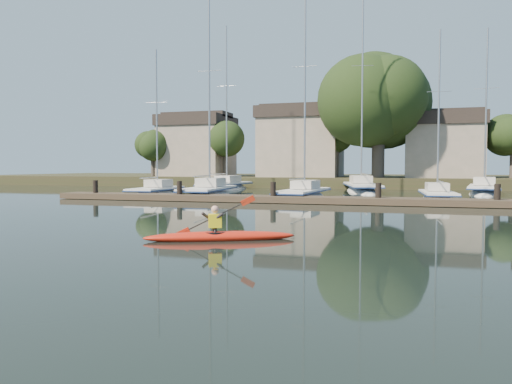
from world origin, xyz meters
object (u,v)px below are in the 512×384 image
(sailboat_0, at_px, (156,198))
(kayak, at_px, (219,234))
(sailboat_1, at_px, (209,200))
(sailboat_6, at_px, (362,194))
(dock, at_px, (324,200))
(sailboat_7, at_px, (484,197))
(sailboat_5, at_px, (226,192))
(sailboat_2, at_px, (303,201))
(sailboat_3, at_px, (437,203))

(sailboat_0, bearing_deg, kayak, -60.94)
(sailboat_1, xyz_separation_m, sailboat_6, (9.70, 9.54, -0.00))
(dock, height_order, sailboat_7, sailboat_7)
(sailboat_0, bearing_deg, sailboat_5, 76.81)
(dock, height_order, sailboat_2, sailboat_2)
(sailboat_2, relative_size, sailboat_5, 0.93)
(kayak, relative_size, sailboat_3, 0.36)
(sailboat_6, bearing_deg, kayak, -104.78)
(sailboat_2, relative_size, sailboat_6, 0.83)
(sailboat_0, height_order, sailboat_3, sailboat_3)
(dock, bearing_deg, sailboat_1, 155.31)
(sailboat_0, relative_size, sailboat_5, 0.73)
(dock, height_order, sailboat_5, sailboat_5)
(sailboat_6, bearing_deg, sailboat_3, -70.65)
(sailboat_0, bearing_deg, dock, -19.96)
(sailboat_2, distance_m, sailboat_3, 8.33)
(sailboat_2, xyz_separation_m, sailboat_5, (-8.94, 9.79, -0.01))
(sailboat_3, xyz_separation_m, sailboat_5, (-17.23, 9.09, -0.02))
(sailboat_6, bearing_deg, sailboat_1, -146.57)
(sailboat_0, distance_m, sailboat_5, 9.93)
(sailboat_2, distance_m, sailboat_5, 13.26)
(sailboat_2, height_order, sailboat_3, sailboat_2)
(sailboat_3, height_order, sailboat_5, sailboat_5)
(sailboat_3, bearing_deg, sailboat_2, -177.82)
(sailboat_1, height_order, sailboat_3, sailboat_1)
(kayak, distance_m, sailboat_3, 20.67)
(dock, bearing_deg, sailboat_5, 128.69)
(sailboat_3, xyz_separation_m, sailboat_7, (3.83, 8.17, -0.03))
(sailboat_1, relative_size, sailboat_6, 0.85)
(kayak, bearing_deg, sailboat_1, 87.80)
(sailboat_5, bearing_deg, kayak, -66.18)
(dock, relative_size, sailboat_6, 1.92)
(kayak, distance_m, sailboat_5, 30.22)
(kayak, relative_size, dock, 0.12)
(sailboat_1, height_order, sailboat_5, sailboat_5)
(sailboat_5, bearing_deg, sailboat_2, -43.31)
(dock, bearing_deg, sailboat_0, 163.25)
(sailboat_6, distance_m, sailboat_7, 9.20)
(dock, xyz_separation_m, sailboat_1, (-8.64, 3.97, -0.41))
(dock, height_order, sailboat_6, sailboat_6)
(sailboat_1, distance_m, sailboat_3, 15.03)
(dock, relative_size, sailboat_2, 2.30)
(sailboat_1, bearing_deg, sailboat_7, 19.96)
(sailboat_2, bearing_deg, sailboat_3, 9.39)
(sailboat_0, relative_size, sailboat_7, 0.84)
(sailboat_5, distance_m, sailboat_6, 11.91)
(kayak, distance_m, sailboat_1, 20.47)
(sailboat_2, height_order, sailboat_5, sailboat_5)
(sailboat_0, xyz_separation_m, sailboat_5, (1.72, 9.78, -0.01))
(sailboat_5, bearing_deg, sailboat_1, -72.68)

